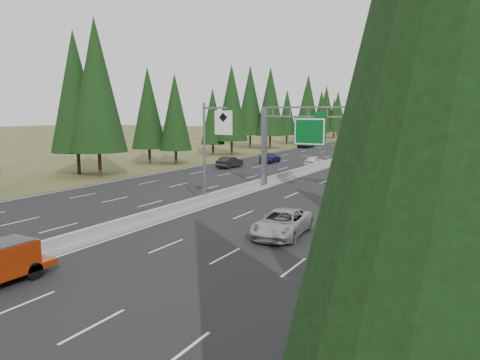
% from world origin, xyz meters
% --- Properties ---
extents(road, '(32.00, 260.00, 0.08)m').
position_xyz_m(road, '(0.00, 80.00, 0.04)').
color(road, black).
rests_on(road, ground).
extents(shoulder_right, '(3.60, 260.00, 0.06)m').
position_xyz_m(shoulder_right, '(17.80, 80.00, 0.03)').
color(shoulder_right, olive).
rests_on(shoulder_right, ground).
extents(shoulder_left, '(3.60, 260.00, 0.06)m').
position_xyz_m(shoulder_left, '(-17.80, 80.00, 0.03)').
color(shoulder_left, '#3C4620').
rests_on(shoulder_left, ground).
extents(median_barrier, '(0.70, 260.00, 0.85)m').
position_xyz_m(median_barrier, '(0.00, 80.00, 0.41)').
color(median_barrier, gray).
rests_on(median_barrier, road).
extents(sign_gantry, '(16.75, 0.98, 7.80)m').
position_xyz_m(sign_gantry, '(8.92, 34.88, 5.27)').
color(sign_gantry, slate).
rests_on(sign_gantry, road).
extents(hov_sign_pole, '(2.80, 0.50, 8.00)m').
position_xyz_m(hov_sign_pole, '(0.58, 24.97, 4.72)').
color(hov_sign_pole, slate).
rests_on(hov_sign_pole, road).
extents(tree_row_left, '(11.50, 241.56, 17.87)m').
position_xyz_m(tree_row_left, '(-21.96, 66.19, 9.17)').
color(tree_row_left, black).
rests_on(tree_row_left, ground).
extents(silver_minivan, '(2.97, 5.69, 1.53)m').
position_xyz_m(silver_minivan, '(8.97, 19.56, 0.84)').
color(silver_minivan, '#9E9DA2').
rests_on(silver_minivan, road).
extents(car_ahead_green, '(1.89, 4.05, 1.34)m').
position_xyz_m(car_ahead_green, '(8.73, 66.49, 0.75)').
color(car_ahead_green, '#166144').
rests_on(car_ahead_green, road).
extents(car_ahead_dkred, '(1.53, 4.01, 1.31)m').
position_xyz_m(car_ahead_dkred, '(14.50, 79.11, 0.73)').
color(car_ahead_dkred, maroon).
rests_on(car_ahead_dkred, road).
extents(car_ahead_dkgrey, '(2.86, 5.89, 1.65)m').
position_xyz_m(car_ahead_dkgrey, '(12.40, 64.24, 0.91)').
color(car_ahead_dkgrey, black).
rests_on(car_ahead_dkgrey, road).
extents(car_ahead_white, '(2.77, 5.72, 1.57)m').
position_xyz_m(car_ahead_white, '(2.05, 125.35, 0.86)').
color(car_ahead_white, silver).
rests_on(car_ahead_white, road).
extents(car_ahead_far, '(1.77, 4.01, 1.34)m').
position_xyz_m(car_ahead_far, '(1.50, 118.18, 0.75)').
color(car_ahead_far, black).
rests_on(car_ahead_far, road).
extents(car_onc_near, '(1.74, 4.57, 1.49)m').
position_xyz_m(car_onc_near, '(-10.75, 47.77, 0.82)').
color(car_onc_near, black).
rests_on(car_onc_near, road).
extents(car_onc_blue, '(2.28, 4.94, 1.40)m').
position_xyz_m(car_onc_blue, '(-8.80, 56.10, 0.78)').
color(car_onc_blue, '#171853').
rests_on(car_onc_blue, road).
extents(car_onc_white, '(1.79, 4.29, 1.45)m').
position_xyz_m(car_onc_white, '(-1.50, 54.60, 0.81)').
color(car_onc_white, silver).
rests_on(car_onc_white, road).
extents(car_onc_far, '(2.69, 5.42, 1.48)m').
position_xyz_m(car_onc_far, '(-14.50, 86.18, 0.82)').
color(car_onc_far, black).
rests_on(car_onc_far, road).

